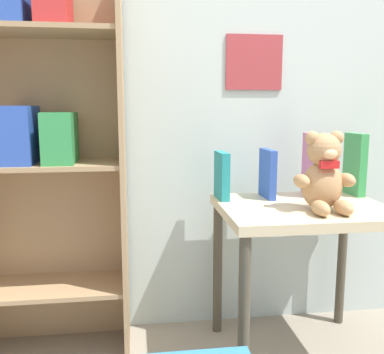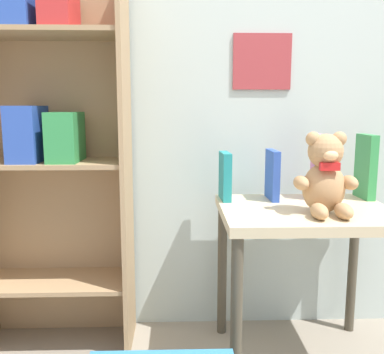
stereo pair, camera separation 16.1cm
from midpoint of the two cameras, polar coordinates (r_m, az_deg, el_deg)
wall_back at (r=1.94m, az=9.85°, el=16.93°), size 4.80×0.07×2.50m
bookshelf_side at (r=1.78m, az=-16.00°, el=5.11°), size 0.63×0.29×1.54m
display_table at (r=1.69m, az=17.56°, el=-7.02°), size 0.64×0.52×0.62m
teddy_bear at (r=1.58m, az=20.17°, el=-0.00°), size 0.22×0.20×0.29m
book_standing_teal at (r=1.73m, az=7.08°, el=0.11°), size 0.04×0.14×0.19m
book_standing_blue at (r=1.77m, az=13.24°, el=0.27°), size 0.03×0.15×0.20m
book_standing_pink at (r=1.84m, az=18.96°, el=1.32°), size 0.03×0.14×0.26m
book_standing_green at (r=1.91m, az=24.42°, el=1.26°), size 0.04×0.14×0.26m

